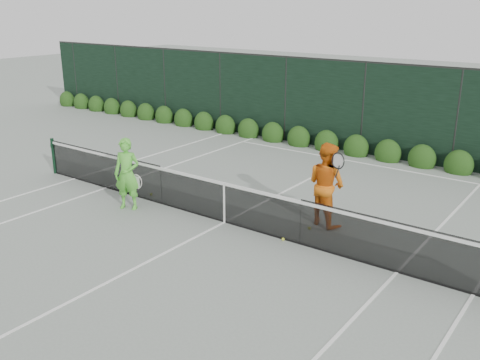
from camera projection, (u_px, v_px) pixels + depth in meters
The scene contains 8 objects.
ground at pixel (225, 222), 12.38m from camera, with size 80.00×80.00×0.00m, color gray.
tennis_net at pixel (223, 201), 12.23m from camera, with size 12.90×0.10×1.07m.
player_woman at pixel (127, 174), 12.96m from camera, with size 0.76×0.65×1.77m.
player_man at pixel (326, 184), 12.00m from camera, with size 1.10×0.96×1.92m.
court_lines at pixel (225, 222), 12.38m from camera, with size 11.03×23.83×0.01m.
windscreen_fence at pixel (134, 193), 9.83m from camera, with size 32.00×21.07×3.06m.
hedge_row at pixel (356, 148), 17.78m from camera, with size 31.66×0.65×0.94m.
tennis_balls at pixel (242, 219), 12.50m from camera, with size 4.54×0.93×0.07m.
Camera 1 is at (7.05, -9.02, 4.83)m, focal length 40.00 mm.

